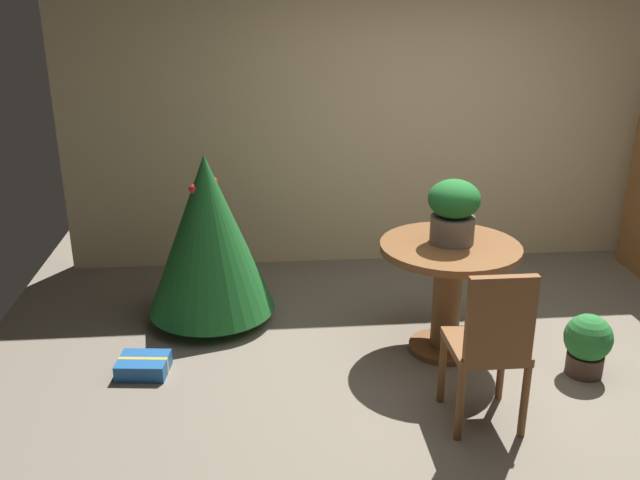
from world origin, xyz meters
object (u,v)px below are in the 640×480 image
Objects in this scene: wooden_chair_near at (491,342)px; holiday_tree at (208,234)px; round_dining_table at (448,277)px; potted_plant at (587,343)px; gift_box_blue at (144,366)px; flower_vase at (454,209)px.

holiday_tree is (-1.61, 1.49, 0.14)m from wooden_chair_near.
round_dining_table reaches higher than potted_plant.
holiday_tree is at bearing 157.63° from potted_plant.
holiday_tree is at bearing 61.25° from gift_box_blue.
round_dining_table is 0.46m from flower_vase.
wooden_chair_near is at bearing -90.00° from round_dining_table.
flower_vase is (0.02, 0.04, 0.46)m from round_dining_table.
flower_vase is at bearing 89.03° from wooden_chair_near.
wooden_chair_near is 0.77× the size of holiday_tree.
wooden_chair_near is at bearing -42.88° from holiday_tree.
wooden_chair_near reaches higher than potted_plant.
flower_vase reaches higher than wooden_chair_near.
wooden_chair_near is 2.20m from holiday_tree.
round_dining_table is 0.88m from wooden_chair_near.
potted_plant is at bearing -22.37° from holiday_tree.
holiday_tree is at bearing 137.12° from wooden_chair_near.
holiday_tree reaches higher than flower_vase.
round_dining_table reaches higher than gift_box_blue.
potted_plant is (0.82, -0.39, -0.32)m from round_dining_table.
wooden_chair_near reaches higher than gift_box_blue.
round_dining_table is at bearing 3.67° from gift_box_blue.
flower_vase reaches higher than gift_box_blue.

